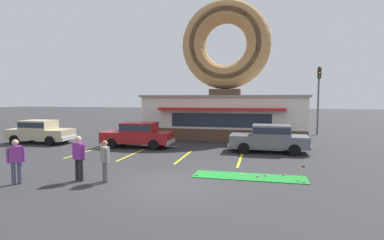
{
  "coord_description": "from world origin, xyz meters",
  "views": [
    {
      "loc": [
        3.19,
        -10.29,
        3.18
      ],
      "look_at": [
        -0.37,
        5.0,
        2.0
      ],
      "focal_mm": 28.0,
      "sensor_mm": 36.0,
      "label": 1
    }
  ],
  "objects_px": {
    "car_grey": "(269,137)",
    "car_champagne": "(40,131)",
    "pedestrian_blue_sweater_man": "(16,159)",
    "pedestrian_hooded_kid": "(105,159)",
    "trash_bin": "(138,132)",
    "golf_ball": "(221,175)",
    "putting_flag_pin": "(302,169)",
    "pedestrian_leather_jacket_man": "(79,156)",
    "car_red": "(138,134)",
    "traffic_light_pole": "(319,91)"
  },
  "relations": [
    {
      "from": "golf_ball",
      "to": "traffic_light_pole",
      "type": "xyz_separation_m",
      "value": [
        6.27,
        15.44,
        3.66
      ]
    },
    {
      "from": "putting_flag_pin",
      "to": "pedestrian_blue_sweater_man",
      "type": "bearing_deg",
      "value": -164.0
    },
    {
      "from": "trash_bin",
      "to": "golf_ball",
      "type": "bearing_deg",
      "value": -51.01
    },
    {
      "from": "car_grey",
      "to": "traffic_light_pole",
      "type": "relative_size",
      "value": 0.79
    },
    {
      "from": "pedestrian_hooded_kid",
      "to": "car_red",
      "type": "bearing_deg",
      "value": 104.5
    },
    {
      "from": "pedestrian_hooded_kid",
      "to": "putting_flag_pin",
      "type": "bearing_deg",
      "value": 15.02
    },
    {
      "from": "golf_ball",
      "to": "trash_bin",
      "type": "xyz_separation_m",
      "value": [
        -7.75,
        9.57,
        0.45
      ]
    },
    {
      "from": "car_red",
      "to": "traffic_light_pole",
      "type": "relative_size",
      "value": 0.8
    },
    {
      "from": "trash_bin",
      "to": "pedestrian_leather_jacket_man",
      "type": "bearing_deg",
      "value": -77.37
    },
    {
      "from": "car_grey",
      "to": "pedestrian_hooded_kid",
      "type": "height_order",
      "value": "car_grey"
    },
    {
      "from": "car_grey",
      "to": "trash_bin",
      "type": "relative_size",
      "value": 4.68
    },
    {
      "from": "car_red",
      "to": "traffic_light_pole",
      "type": "distance_m",
      "value": 15.92
    },
    {
      "from": "car_grey",
      "to": "traffic_light_pole",
      "type": "height_order",
      "value": "traffic_light_pole"
    },
    {
      "from": "pedestrian_blue_sweater_man",
      "to": "trash_bin",
      "type": "height_order",
      "value": "pedestrian_blue_sweater_man"
    },
    {
      "from": "pedestrian_leather_jacket_man",
      "to": "trash_bin",
      "type": "distance_m",
      "value": 11.77
    },
    {
      "from": "car_champagne",
      "to": "trash_bin",
      "type": "relative_size",
      "value": 4.72
    },
    {
      "from": "car_grey",
      "to": "pedestrian_blue_sweater_man",
      "type": "height_order",
      "value": "pedestrian_blue_sweater_man"
    },
    {
      "from": "car_grey",
      "to": "car_red",
      "type": "height_order",
      "value": "same"
    },
    {
      "from": "car_champagne",
      "to": "pedestrian_leather_jacket_man",
      "type": "bearing_deg",
      "value": -43.35
    },
    {
      "from": "pedestrian_hooded_kid",
      "to": "pedestrian_leather_jacket_man",
      "type": "xyz_separation_m",
      "value": [
        -1.05,
        -0.1,
        0.09
      ]
    },
    {
      "from": "trash_bin",
      "to": "traffic_light_pole",
      "type": "distance_m",
      "value": 15.54
    },
    {
      "from": "golf_ball",
      "to": "trash_bin",
      "type": "bearing_deg",
      "value": 128.99
    },
    {
      "from": "traffic_light_pole",
      "to": "car_red",
      "type": "bearing_deg",
      "value": -142.25
    },
    {
      "from": "car_red",
      "to": "pedestrian_hooded_kid",
      "type": "xyz_separation_m",
      "value": [
        1.98,
        -7.66,
        -0.0
      ]
    },
    {
      "from": "putting_flag_pin",
      "to": "car_grey",
      "type": "relative_size",
      "value": 0.12
    },
    {
      "from": "golf_ball",
      "to": "car_grey",
      "type": "distance_m",
      "value": 6.35
    },
    {
      "from": "pedestrian_blue_sweater_man",
      "to": "car_champagne",
      "type": "bearing_deg",
      "value": 125.84
    },
    {
      "from": "golf_ball",
      "to": "pedestrian_leather_jacket_man",
      "type": "relative_size",
      "value": 0.02
    },
    {
      "from": "car_grey",
      "to": "car_champagne",
      "type": "bearing_deg",
      "value": -179.93
    },
    {
      "from": "car_red",
      "to": "trash_bin",
      "type": "distance_m",
      "value": 4.08
    },
    {
      "from": "trash_bin",
      "to": "pedestrian_blue_sweater_man",
      "type": "bearing_deg",
      "value": -87.3
    },
    {
      "from": "pedestrian_hooded_kid",
      "to": "car_grey",
      "type": "bearing_deg",
      "value": 51.52
    },
    {
      "from": "trash_bin",
      "to": "car_red",
      "type": "bearing_deg",
      "value": -66.24
    },
    {
      "from": "car_champagne",
      "to": "car_grey",
      "type": "bearing_deg",
      "value": 0.07
    },
    {
      "from": "putting_flag_pin",
      "to": "pedestrian_blue_sweater_man",
      "type": "relative_size",
      "value": 0.33
    },
    {
      "from": "car_grey",
      "to": "pedestrian_hooded_kid",
      "type": "xyz_separation_m",
      "value": [
        -6.17,
        -7.76,
        -0.0
      ]
    },
    {
      "from": "pedestrian_hooded_kid",
      "to": "car_champagne",
      "type": "bearing_deg",
      "value": 140.37
    },
    {
      "from": "pedestrian_blue_sweater_man",
      "to": "trash_bin",
      "type": "xyz_separation_m",
      "value": [
        -0.58,
        12.38,
        -0.42
      ]
    },
    {
      "from": "pedestrian_blue_sweater_man",
      "to": "pedestrian_leather_jacket_man",
      "type": "distance_m",
      "value": 2.18
    },
    {
      "from": "golf_ball",
      "to": "pedestrian_hooded_kid",
      "type": "bearing_deg",
      "value": -156.32
    },
    {
      "from": "car_champagne",
      "to": "traffic_light_pole",
      "type": "bearing_deg",
      "value": 25.71
    },
    {
      "from": "car_red",
      "to": "trash_bin",
      "type": "height_order",
      "value": "car_red"
    },
    {
      "from": "pedestrian_leather_jacket_man",
      "to": "trash_bin",
      "type": "bearing_deg",
      "value": 102.63
    },
    {
      "from": "trash_bin",
      "to": "car_champagne",
      "type": "bearing_deg",
      "value": -147.62
    },
    {
      "from": "car_red",
      "to": "pedestrian_blue_sweater_man",
      "type": "bearing_deg",
      "value": -96.91
    },
    {
      "from": "pedestrian_hooded_kid",
      "to": "golf_ball",
      "type": "bearing_deg",
      "value": 23.68
    },
    {
      "from": "pedestrian_blue_sweater_man",
      "to": "trash_bin",
      "type": "relative_size",
      "value": 1.7
    },
    {
      "from": "trash_bin",
      "to": "traffic_light_pole",
      "type": "relative_size",
      "value": 0.17
    },
    {
      "from": "car_red",
      "to": "pedestrian_leather_jacket_man",
      "type": "relative_size",
      "value": 2.68
    },
    {
      "from": "putting_flag_pin",
      "to": "traffic_light_pole",
      "type": "bearing_deg",
      "value": 78.42
    }
  ]
}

